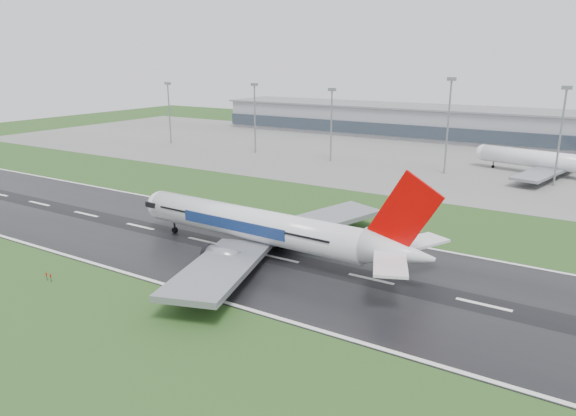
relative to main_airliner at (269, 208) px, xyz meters
The scene contains 12 objects.
ground 20.22m from the main_airliner, behind, with size 520.00×520.00×0.00m, color #214419.
runway 20.19m from the main_airliner, behind, with size 400.00×45.00×0.10m, color black.
apron 126.37m from the main_airliner, 97.96° to the left, with size 400.00×130.00×0.08m, color slate.
terminal 185.59m from the main_airliner, 95.39° to the left, with size 240.00×36.00×15.00m, color gray.
main_airliner is the anchor object (origin of this frame).
parked_airliner 121.95m from the main_airliner, 70.89° to the left, with size 57.94×53.94×16.98m, color white, non-canonical shape.
runway_sign 25.94m from the main_airliner, 87.74° to the right, with size 2.30×0.26×1.04m, color black, non-canonical shape.
floodmast_0 158.71m from the main_airliner, 141.05° to the left, with size 0.64×0.64×27.49m, color gray.
floodmast_1 124.31m from the main_airliner, 126.60° to the left, with size 0.64×0.64×28.17m, color gray.
floodmast_2 106.68m from the main_airliner, 110.70° to the left, with size 0.64×0.64×27.20m, color gray.
floodmast_3 100.19m from the main_airliner, 85.77° to the left, with size 0.64×0.64×31.96m, color gray.
floodmast_4 108.48m from the main_airliner, 66.99° to the left, with size 0.64×0.64×30.05m, color gray.
Camera 1 is at (74.54, -84.64, 39.14)m, focal length 33.03 mm.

